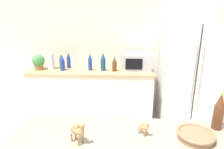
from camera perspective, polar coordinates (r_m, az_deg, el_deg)
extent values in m
cube|color=silver|center=(3.57, 1.98, 8.57)|extent=(8.00, 0.06, 2.55)
cube|color=silver|center=(3.51, -5.62, -5.92)|extent=(2.01, 0.60, 0.87)
cube|color=tan|center=(3.36, -5.84, 1.18)|extent=(2.04, 0.63, 0.03)
cube|color=white|center=(3.46, 20.90, -0.09)|extent=(0.82, 0.68, 1.70)
cube|color=black|center=(3.15, 22.77, -1.94)|extent=(0.01, 0.01, 1.63)
cylinder|color=#B2B5BA|center=(3.09, 22.18, -0.55)|extent=(0.02, 0.02, 0.93)
cylinder|color=#B2B5BA|center=(3.13, 23.91, -0.57)|extent=(0.02, 0.02, 0.93)
cube|color=gray|center=(1.52, 5.07, -17.13)|extent=(1.72, 0.47, 0.03)
cylinder|color=#9E6B47|center=(3.54, -20.12, 1.97)|extent=(0.14, 0.14, 0.08)
sphere|color=#478E4C|center=(3.51, -20.31, 3.80)|extent=(0.21, 0.21, 0.21)
cylinder|color=white|center=(3.49, -17.08, 3.76)|extent=(0.11, 0.11, 0.28)
cube|color=#B2B5BA|center=(3.32, 6.83, 3.73)|extent=(0.48, 0.36, 0.28)
cube|color=black|center=(3.14, 6.28, 2.97)|extent=(0.26, 0.01, 0.17)
cylinder|color=navy|center=(3.50, -12.26, 3.25)|extent=(0.06, 0.06, 0.17)
cone|color=navy|center=(3.47, -12.39, 5.39)|extent=(0.06, 0.06, 0.10)
cylinder|color=gold|center=(3.46, -12.45, 6.23)|extent=(0.02, 0.02, 0.01)
cylinder|color=brown|center=(3.23, 0.70, 2.30)|extent=(0.08, 0.08, 0.15)
cone|color=brown|center=(3.20, 0.70, 4.33)|extent=(0.07, 0.07, 0.08)
cylinder|color=gold|center=(3.19, 0.71, 5.14)|extent=(0.03, 0.03, 0.01)
cylinder|color=navy|center=(3.37, -13.99, 2.52)|extent=(0.08, 0.08, 0.16)
cone|color=navy|center=(3.34, -14.15, 4.66)|extent=(0.08, 0.08, 0.09)
cylinder|color=gold|center=(3.33, -14.21, 5.50)|extent=(0.03, 0.03, 0.01)
cylinder|color=navy|center=(3.29, -6.26, 2.77)|extent=(0.07, 0.07, 0.18)
cone|color=navy|center=(3.26, -6.34, 5.19)|extent=(0.06, 0.06, 0.10)
cylinder|color=gold|center=(3.25, -6.37, 6.14)|extent=(0.02, 0.02, 0.01)
cylinder|color=navy|center=(3.26, -2.57, 2.81)|extent=(0.08, 0.08, 0.19)
cone|color=navy|center=(3.23, -2.61, 5.38)|extent=(0.08, 0.08, 0.11)
cylinder|color=gold|center=(3.22, -2.62, 6.39)|extent=(0.03, 0.03, 0.01)
cylinder|color=navy|center=(3.55, -14.23, 3.11)|extent=(0.07, 0.07, 0.15)
cone|color=navy|center=(3.52, -14.37, 4.94)|extent=(0.07, 0.07, 0.08)
cylinder|color=gold|center=(3.52, -14.42, 5.67)|extent=(0.02, 0.02, 0.01)
cylinder|color=#562D19|center=(1.72, 27.96, -10.82)|extent=(0.07, 0.07, 0.18)
cone|color=#562D19|center=(1.66, 28.64, -6.46)|extent=(0.07, 0.07, 0.10)
cylinder|color=gold|center=(1.64, 28.91, -4.69)|extent=(0.03, 0.03, 0.01)
cylinder|color=#8C6647|center=(1.56, 22.74, -15.95)|extent=(0.24, 0.24, 0.04)
torus|color=#8C6647|center=(1.55, 22.84, -15.28)|extent=(0.26, 0.26, 0.02)
ellipsoid|color=olive|center=(1.40, -10.06, -15.47)|extent=(0.13, 0.11, 0.06)
sphere|color=olive|center=(1.39, -10.12, -14.55)|extent=(0.04, 0.04, 0.04)
cylinder|color=olive|center=(1.35, -8.46, -15.33)|extent=(0.02, 0.02, 0.06)
sphere|color=olive|center=(1.33, -8.51, -14.30)|extent=(0.03, 0.03, 0.03)
cylinder|color=olive|center=(1.42, -8.35, -17.77)|extent=(0.01, 0.01, 0.06)
cylinder|color=olive|center=(1.40, -9.45, -18.37)|extent=(0.01, 0.01, 0.06)
cylinder|color=olive|center=(1.47, -10.40, -16.66)|extent=(0.01, 0.01, 0.06)
cylinder|color=olive|center=(1.45, -11.48, -17.21)|extent=(0.01, 0.01, 0.06)
ellipsoid|color=#A87F4C|center=(1.49, 8.81, -14.52)|extent=(0.09, 0.09, 0.04)
sphere|color=#A87F4C|center=(1.48, 8.85, -13.91)|extent=(0.03, 0.03, 0.03)
cylinder|color=#A87F4C|center=(1.45, 10.10, -14.42)|extent=(0.01, 0.01, 0.04)
sphere|color=#A87F4C|center=(1.44, 10.14, -13.74)|extent=(0.02, 0.02, 0.02)
cylinder|color=#A87F4C|center=(1.50, 9.84, -16.09)|extent=(0.01, 0.01, 0.04)
cylinder|color=#A87F4C|center=(1.49, 9.21, -16.46)|extent=(0.01, 0.01, 0.04)
cylinder|color=#A87F4C|center=(1.53, 8.29, -15.36)|extent=(0.01, 0.01, 0.04)
cylinder|color=#A87F4C|center=(1.51, 7.65, -15.71)|extent=(0.01, 0.01, 0.04)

